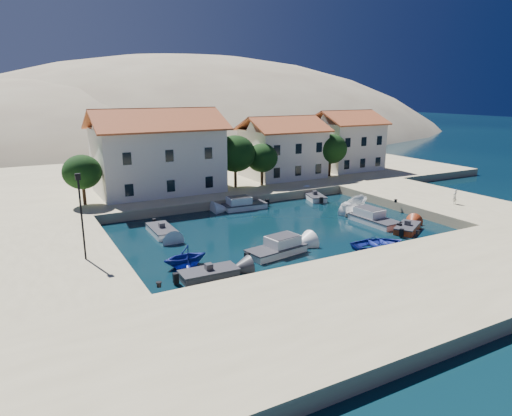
{
  "coord_description": "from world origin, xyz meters",
  "views": [
    {
      "loc": [
        -21.44,
        -24.85,
        12.73
      ],
      "look_at": [
        -1.6,
        11.65,
        2.0
      ],
      "focal_mm": 32.0,
      "sensor_mm": 36.0,
      "label": 1
    }
  ],
  "objects_px": {
    "building_mid": "(282,146)",
    "rowboat_south": "(378,248)",
    "pedestrian": "(455,197)",
    "cabin_cruiser_south": "(276,249)",
    "building_left": "(157,150)",
    "boat_east": "(353,213)",
    "building_right": "(346,140)",
    "lamppost": "(81,209)",
    "cabin_cruiser_east": "(374,219)"
  },
  "relations": [
    {
      "from": "cabin_cruiser_south",
      "to": "cabin_cruiser_east",
      "type": "xyz_separation_m",
      "value": [
        13.0,
        2.87,
        0.0
      ]
    },
    {
      "from": "building_mid",
      "to": "boat_east",
      "type": "bearing_deg",
      "value": -95.98
    },
    {
      "from": "lamppost",
      "to": "cabin_cruiser_south",
      "type": "bearing_deg",
      "value": -13.62
    },
    {
      "from": "cabin_cruiser_south",
      "to": "pedestrian",
      "type": "bearing_deg",
      "value": -5.11
    },
    {
      "from": "boat_east",
      "to": "building_right",
      "type": "bearing_deg",
      "value": -61.96
    },
    {
      "from": "rowboat_south",
      "to": "pedestrian",
      "type": "distance_m",
      "value": 15.7
    },
    {
      "from": "building_mid",
      "to": "lamppost",
      "type": "height_order",
      "value": "building_mid"
    },
    {
      "from": "building_left",
      "to": "pedestrian",
      "type": "distance_m",
      "value": 33.73
    },
    {
      "from": "building_right",
      "to": "building_left",
      "type": "bearing_deg",
      "value": -176.19
    },
    {
      "from": "building_left",
      "to": "pedestrian",
      "type": "xyz_separation_m",
      "value": [
        25.65,
        -21.5,
        -4.15
      ]
    },
    {
      "from": "building_left",
      "to": "building_mid",
      "type": "distance_m",
      "value": 18.04
    },
    {
      "from": "building_right",
      "to": "boat_east",
      "type": "relative_size",
      "value": 2.03
    },
    {
      "from": "building_left",
      "to": "cabin_cruiser_east",
      "type": "relative_size",
      "value": 2.69
    },
    {
      "from": "boat_east",
      "to": "cabin_cruiser_south",
      "type": "bearing_deg",
      "value": 91.39
    },
    {
      "from": "cabin_cruiser_south",
      "to": "pedestrian",
      "type": "height_order",
      "value": "pedestrian"
    },
    {
      "from": "building_mid",
      "to": "rowboat_south",
      "type": "relative_size",
      "value": 2.26
    },
    {
      "from": "building_right",
      "to": "lamppost",
      "type": "height_order",
      "value": "building_right"
    },
    {
      "from": "building_left",
      "to": "building_right",
      "type": "xyz_separation_m",
      "value": [
        30.0,
        2.0,
        -0.46
      ]
    },
    {
      "from": "building_mid",
      "to": "boat_east",
      "type": "distance_m",
      "value": 18.35
    },
    {
      "from": "cabin_cruiser_south",
      "to": "building_left",
      "type": "bearing_deg",
      "value": 86.2
    },
    {
      "from": "building_mid",
      "to": "cabin_cruiser_south",
      "type": "bearing_deg",
      "value": -122.6
    },
    {
      "from": "building_right",
      "to": "lamppost",
      "type": "distance_m",
      "value": 46.98
    },
    {
      "from": "rowboat_south",
      "to": "building_mid",
      "type": "bearing_deg",
      "value": -4.81
    },
    {
      "from": "building_left",
      "to": "building_mid",
      "type": "bearing_deg",
      "value": 3.18
    },
    {
      "from": "boat_east",
      "to": "cabin_cruiser_east",
      "type": "bearing_deg",
      "value": 144.16
    },
    {
      "from": "lamppost",
      "to": "cabin_cruiser_south",
      "type": "xyz_separation_m",
      "value": [
        13.92,
        -3.37,
        -4.28
      ]
    },
    {
      "from": "building_left",
      "to": "rowboat_south",
      "type": "bearing_deg",
      "value": -67.61
    },
    {
      "from": "cabin_cruiser_east",
      "to": "lamppost",
      "type": "bearing_deg",
      "value": 86.47
    },
    {
      "from": "cabin_cruiser_east",
      "to": "pedestrian",
      "type": "distance_m",
      "value": 10.37
    },
    {
      "from": "cabin_cruiser_south",
      "to": "pedestrian",
      "type": "xyz_separation_m",
      "value": [
        23.23,
        1.87,
        1.31
      ]
    },
    {
      "from": "rowboat_south",
      "to": "cabin_cruiser_east",
      "type": "xyz_separation_m",
      "value": [
        4.67,
        5.57,
        0.48
      ]
    },
    {
      "from": "lamppost",
      "to": "rowboat_south",
      "type": "xyz_separation_m",
      "value": [
        22.24,
        -6.08,
        -4.75
      ]
    },
    {
      "from": "building_left",
      "to": "rowboat_south",
      "type": "xyz_separation_m",
      "value": [
        10.74,
        -26.08,
        -5.94
      ]
    },
    {
      "from": "cabin_cruiser_east",
      "to": "boat_east",
      "type": "distance_m",
      "value": 4.11
    },
    {
      "from": "building_left",
      "to": "rowboat_south",
      "type": "relative_size",
      "value": 3.16
    },
    {
      "from": "pedestrian",
      "to": "building_mid",
      "type": "bearing_deg",
      "value": -83.17
    },
    {
      "from": "building_mid",
      "to": "pedestrian",
      "type": "distance_m",
      "value": 24.01
    },
    {
      "from": "building_left",
      "to": "lamppost",
      "type": "height_order",
      "value": "building_left"
    },
    {
      "from": "building_right",
      "to": "pedestrian",
      "type": "height_order",
      "value": "building_right"
    },
    {
      "from": "building_right",
      "to": "rowboat_south",
      "type": "distance_m",
      "value": 34.48
    },
    {
      "from": "lamppost",
      "to": "boat_east",
      "type": "xyz_separation_m",
      "value": [
        27.67,
        3.5,
        -4.75
      ]
    },
    {
      "from": "lamppost",
      "to": "pedestrian",
      "type": "bearing_deg",
      "value": -2.32
    },
    {
      "from": "lamppost",
      "to": "cabin_cruiser_south",
      "type": "height_order",
      "value": "lamppost"
    },
    {
      "from": "building_mid",
      "to": "cabin_cruiser_east",
      "type": "distance_m",
      "value": 22.18
    },
    {
      "from": "building_left",
      "to": "pedestrian",
      "type": "bearing_deg",
      "value": -39.97
    },
    {
      "from": "building_mid",
      "to": "building_right",
      "type": "bearing_deg",
      "value": 4.76
    },
    {
      "from": "cabin_cruiser_south",
      "to": "boat_east",
      "type": "distance_m",
      "value": 15.38
    },
    {
      "from": "pedestrian",
      "to": "building_left",
      "type": "bearing_deg",
      "value": -51.91
    },
    {
      "from": "building_left",
      "to": "boat_east",
      "type": "height_order",
      "value": "building_left"
    },
    {
      "from": "building_right",
      "to": "cabin_cruiser_east",
      "type": "distance_m",
      "value": 27.28
    }
  ]
}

